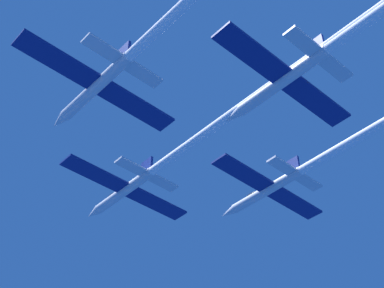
# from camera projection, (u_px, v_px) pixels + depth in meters

# --- Properties ---
(jet_lead) EXTENTS (18.05, 58.75, 2.99)m
(jet_lead) POSITION_uv_depth(u_px,v_px,m) (218.00, 124.00, 61.41)
(jet_lead) COLOR silver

